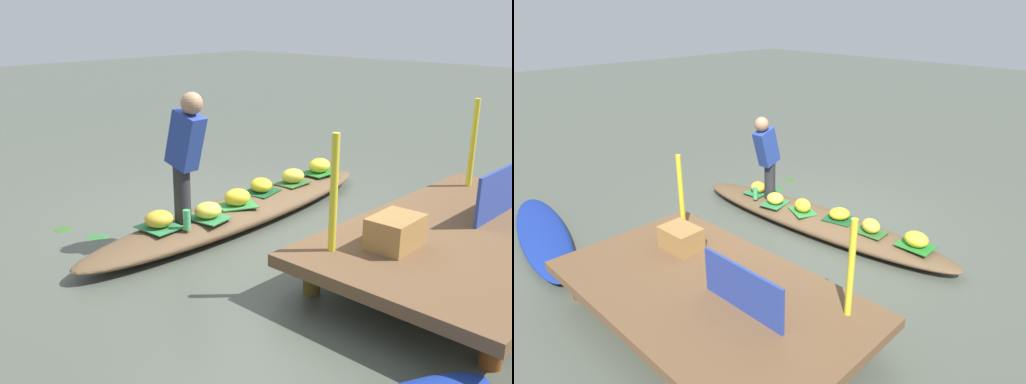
% 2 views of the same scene
% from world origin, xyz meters
% --- Properties ---
extents(canal_water, '(40.00, 40.00, 0.00)m').
position_xyz_m(canal_water, '(0.00, 0.00, 0.00)').
color(canal_water, '#4B5145').
rests_on(canal_water, ground).
extents(dock_platform, '(3.20, 1.80, 0.38)m').
position_xyz_m(dock_platform, '(-0.51, 2.29, 0.32)').
color(dock_platform, brown).
rests_on(dock_platform, ground).
extents(vendor_boat, '(4.13, 0.96, 0.23)m').
position_xyz_m(vendor_boat, '(0.00, 0.00, 0.11)').
color(vendor_boat, brown).
rests_on(vendor_boat, ground).
extents(leaf_mat_0, '(0.33, 0.39, 0.01)m').
position_xyz_m(leaf_mat_0, '(1.09, 0.02, 0.23)').
color(leaf_mat_0, '#2C7844').
rests_on(leaf_mat_0, vendor_boat).
extents(banana_bunch_0, '(0.35, 0.34, 0.16)m').
position_xyz_m(banana_bunch_0, '(1.09, 0.02, 0.31)').
color(banana_bunch_0, gold).
rests_on(banana_bunch_0, vendor_boat).
extents(leaf_mat_1, '(0.39, 0.29, 0.01)m').
position_xyz_m(leaf_mat_1, '(-0.87, -0.03, 0.23)').
color(leaf_mat_1, '#306329').
rests_on(leaf_mat_1, vendor_boat).
extents(banana_bunch_1, '(0.34, 0.31, 0.17)m').
position_xyz_m(banana_bunch_1, '(-0.87, -0.03, 0.32)').
color(banana_bunch_1, yellow).
rests_on(banana_bunch_1, vendor_boat).
extents(leaf_mat_2, '(0.47, 0.42, 0.01)m').
position_xyz_m(leaf_mat_2, '(0.15, 0.09, 0.23)').
color(leaf_mat_2, '#32833B').
rests_on(leaf_mat_2, vendor_boat).
extents(banana_bunch_2, '(0.34, 0.32, 0.18)m').
position_xyz_m(banana_bunch_2, '(0.15, 0.09, 0.32)').
color(banana_bunch_2, yellow).
rests_on(banana_bunch_2, vendor_boat).
extents(leaf_mat_3, '(0.41, 0.31, 0.01)m').
position_xyz_m(leaf_mat_3, '(-1.45, -0.09, 0.23)').
color(leaf_mat_3, '#257626').
rests_on(leaf_mat_3, vendor_boat).
extents(banana_bunch_3, '(0.31, 0.26, 0.18)m').
position_xyz_m(banana_bunch_3, '(-1.45, -0.09, 0.32)').
color(banana_bunch_3, yellow).
rests_on(banana_bunch_3, vendor_boat).
extents(leaf_mat_4, '(0.36, 0.42, 0.01)m').
position_xyz_m(leaf_mat_4, '(0.61, 0.16, 0.23)').
color(leaf_mat_4, '#2F7B43').
rests_on(leaf_mat_4, vendor_boat).
extents(banana_bunch_4, '(0.33, 0.31, 0.16)m').
position_xyz_m(banana_bunch_4, '(0.61, 0.16, 0.31)').
color(banana_bunch_4, yellow).
rests_on(banana_bunch_4, vendor_boat).
extents(leaf_mat_5, '(0.45, 0.39, 0.01)m').
position_xyz_m(leaf_mat_5, '(-0.37, -0.06, 0.23)').
color(leaf_mat_5, '#185028').
rests_on(leaf_mat_5, vendor_boat).
extents(banana_bunch_5, '(0.37, 0.37, 0.15)m').
position_xyz_m(banana_bunch_5, '(-0.37, -0.06, 0.31)').
color(banana_bunch_5, yellow).
rests_on(banana_bunch_5, vendor_boat).
extents(vendor_person, '(0.21, 0.42, 1.25)m').
position_xyz_m(vendor_person, '(0.82, 0.11, 0.93)').
color(vendor_person, '#28282D').
rests_on(vendor_person, vendor_boat).
extents(water_bottle, '(0.07, 0.07, 0.19)m').
position_xyz_m(water_bottle, '(0.94, 0.23, 0.32)').
color(water_bottle, '#49B46C').
rests_on(water_bottle, vendor_boat).
extents(market_banner, '(0.97, 0.03, 0.44)m').
position_xyz_m(market_banner, '(-1.01, 2.29, 0.60)').
color(market_banner, '#293E95').
rests_on(market_banner, dock_platform).
extents(railing_post_west, '(0.06, 0.06, 0.92)m').
position_xyz_m(railing_post_west, '(-1.71, 1.69, 0.84)').
color(railing_post_west, yellow).
rests_on(railing_post_west, dock_platform).
extents(railing_post_east, '(0.06, 0.06, 0.92)m').
position_xyz_m(railing_post_east, '(0.69, 1.69, 0.84)').
color(railing_post_east, yellow).
rests_on(railing_post_east, dock_platform).
extents(produce_crate, '(0.45, 0.33, 0.25)m').
position_xyz_m(produce_crate, '(0.30, 2.01, 0.50)').
color(produce_crate, '#9F733D').
rests_on(produce_crate, dock_platform).
extents(drifting_plant_0, '(0.19, 0.17, 0.01)m').
position_xyz_m(drifting_plant_0, '(1.46, -1.14, 0.00)').
color(drifting_plant_0, '#345E24').
rests_on(drifting_plant_0, ground).
extents(drifting_plant_1, '(0.29, 0.29, 0.01)m').
position_xyz_m(drifting_plant_1, '(1.33, -0.70, 0.00)').
color(drifting_plant_1, '#2E6631').
rests_on(drifting_plant_1, ground).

